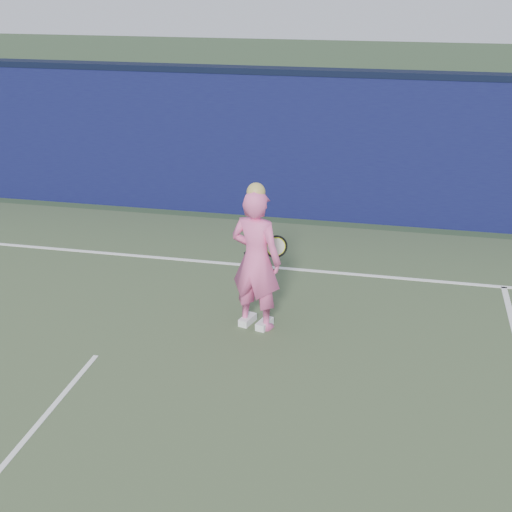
# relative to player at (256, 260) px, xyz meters

# --- Properties ---
(ground) EXTENTS (80.00, 80.00, 0.00)m
(ground) POSITION_rel_player_xyz_m (-1.64, -2.14, -0.90)
(ground) COLOR #2C3F27
(ground) RESTS_ON ground
(backstop_wall) EXTENTS (24.00, 0.40, 2.50)m
(backstop_wall) POSITION_rel_player_xyz_m (-1.64, 4.36, 0.35)
(backstop_wall) COLOR #0D0F3D
(backstop_wall) RESTS_ON ground
(wall_cap) EXTENTS (24.00, 0.42, 0.10)m
(wall_cap) POSITION_rel_player_xyz_m (-1.64, 4.36, 1.65)
(wall_cap) COLOR black
(wall_cap) RESTS_ON backstop_wall
(player) EXTENTS (0.74, 0.58, 1.86)m
(player) POSITION_rel_player_xyz_m (0.00, 0.00, 0.00)
(player) COLOR pink
(player) RESTS_ON ground
(racket) EXTENTS (0.57, 0.17, 0.30)m
(racket) POSITION_rel_player_xyz_m (0.12, 0.48, -0.01)
(racket) COLOR black
(racket) RESTS_ON ground
(court_lines) EXTENTS (11.00, 12.04, 0.01)m
(court_lines) POSITION_rel_player_xyz_m (-1.64, -2.47, -0.88)
(court_lines) COLOR white
(court_lines) RESTS_ON court_surface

